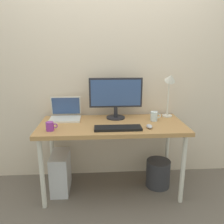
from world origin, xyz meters
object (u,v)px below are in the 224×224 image
(mouse, at_px, (149,126))
(coffee_mug, at_px, (50,126))
(monitor, at_px, (116,95))
(laptop, at_px, (65,113))
(glass_cup, at_px, (154,116))
(desk, at_px, (112,130))
(desk_lamp, at_px, (170,85))
(computer_tower, at_px, (61,172))
(wastebasket, at_px, (158,173))
(keyboard, at_px, (118,128))

(mouse, xyz_separation_m, coffee_mug, (-0.92, -0.01, 0.02))
(monitor, relative_size, coffee_mug, 5.25)
(laptop, relative_size, glass_cup, 2.96)
(laptop, bearing_deg, monitor, -1.57)
(desk, xyz_separation_m, desk_lamp, (0.63, 0.18, 0.42))
(desk, distance_m, laptop, 0.54)
(computer_tower, bearing_deg, monitor, 14.49)
(monitor, relative_size, laptop, 1.75)
(laptop, relative_size, desk_lamp, 0.65)
(monitor, bearing_deg, computer_tower, -165.51)
(laptop, xyz_separation_m, mouse, (0.83, -0.36, -0.04))
(glass_cup, bearing_deg, laptop, 171.86)
(desk_lamp, xyz_separation_m, glass_cup, (-0.18, -0.12, -0.31))
(desk_lamp, height_order, mouse, desk_lamp)
(mouse, relative_size, coffee_mug, 0.84)
(glass_cup, relative_size, wastebasket, 0.36)
(glass_cup, bearing_deg, desk_lamp, 33.08)
(mouse, distance_m, computer_tower, 1.07)
(desk_lamp, distance_m, computer_tower, 1.48)
(desk_lamp, bearing_deg, keyboard, -148.22)
(keyboard, xyz_separation_m, computer_tower, (-0.59, 0.21, -0.55))
(monitor, distance_m, computer_tower, 1.00)
(laptop, bearing_deg, mouse, -23.29)
(desk, relative_size, coffee_mug, 13.61)
(desk, xyz_separation_m, computer_tower, (-0.55, 0.03, -0.47))
(desk, bearing_deg, laptop, 157.79)
(mouse, bearing_deg, laptop, 156.71)
(coffee_mug, bearing_deg, glass_cup, 12.98)
(computer_tower, bearing_deg, desk, -3.07)
(laptop, bearing_deg, computer_tower, -109.54)
(wastebasket, bearing_deg, desk_lamp, 52.25)
(keyboard, xyz_separation_m, wastebasket, (0.47, 0.21, -0.61))
(glass_cup, bearing_deg, coffee_mug, -167.02)
(computer_tower, distance_m, wastebasket, 1.06)
(keyboard, relative_size, coffee_mug, 4.13)
(desk_lamp, bearing_deg, laptop, 179.29)
(monitor, bearing_deg, mouse, -49.51)
(monitor, bearing_deg, keyboard, -91.22)
(desk, xyz_separation_m, glass_cup, (0.44, 0.07, 0.12))
(laptop, xyz_separation_m, keyboard, (0.53, -0.37, -0.05))
(laptop, bearing_deg, glass_cup, -8.14)
(keyboard, relative_size, computer_tower, 1.05)
(desk_lamp, bearing_deg, glass_cup, -146.92)
(desk_lamp, xyz_separation_m, keyboard, (-0.58, -0.36, -0.34))
(desk, height_order, monitor, monitor)
(keyboard, height_order, wastebasket, keyboard)
(monitor, bearing_deg, laptop, 178.43)
(desk, bearing_deg, desk_lamp, 16.43)
(monitor, relative_size, wastebasket, 1.86)
(keyboard, distance_m, computer_tower, 0.83)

